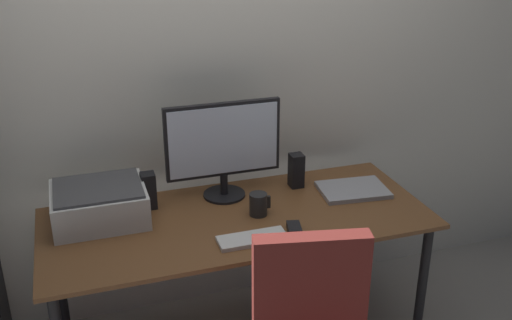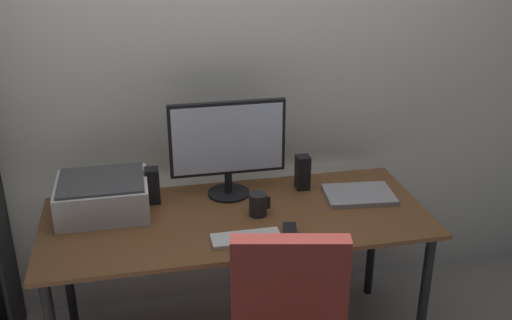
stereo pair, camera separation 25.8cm
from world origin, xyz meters
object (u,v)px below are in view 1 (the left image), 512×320
speaker_right (296,170)px  desk (238,232)px  keyboard (252,239)px  laptop (353,190)px  mouse (294,229)px  coffee_mug (258,204)px  monitor (224,144)px  printer (99,203)px  speaker_left (149,191)px

speaker_right → desk: bearing=-149.9°
keyboard → laptop: (0.61, 0.28, 0.00)m
laptop → mouse: bearing=-140.9°
desk → laptop: laptop is taller
mouse → coffee_mug: 0.22m
monitor → keyboard: size_ratio=1.87×
laptop → printer: bearing=-178.9°
monitor → printer: monitor is taller
mouse → speaker_right: 0.46m
speaker_right → laptop: bearing=-31.4°
desk → speaker_right: (0.36, 0.21, 0.16)m
speaker_right → printer: size_ratio=0.43×
monitor → coffee_mug: size_ratio=5.28×
speaker_right → printer: (-0.94, -0.05, -0.00)m
desk → speaker_left: 0.45m
desk → keyboard: size_ratio=5.92×
desk → speaker_left: speaker_left is taller
coffee_mug → printer: 0.70m
coffee_mug → speaker_right: (0.27, 0.22, 0.03)m
laptop → printer: size_ratio=0.80×
desk → speaker_left: (-0.36, 0.21, 0.16)m
monitor → laptop: 0.67m
laptop → printer: printer is taller
speaker_left → mouse: bearing=-37.4°
speaker_left → printer: speaker_left is taller
keyboard → monitor: bearing=89.4°
desk → mouse: mouse is taller
mouse → speaker_right: (0.17, 0.42, 0.07)m
keyboard → mouse: size_ratio=3.02×
keyboard → speaker_left: 0.56m
desk → mouse: size_ratio=17.88×
speaker_left → laptop: bearing=-8.6°
mouse → speaker_left: (-0.55, 0.42, 0.07)m
monitor → speaker_left: 0.40m
laptop → printer: (-1.18, 0.10, 0.07)m
laptop → speaker_left: size_ratio=1.88×
desk → keyboard: bearing=-90.7°
desk → speaker_left: bearing=149.4°
mouse → laptop: (0.41, 0.27, -0.01)m
keyboard → printer: size_ratio=0.72×
monitor → keyboard: monitor is taller
desk → printer: 0.62m
mouse → printer: printer is taller
monitor → mouse: 0.53m
coffee_mug → monitor: bearing=111.8°
monitor → laptop: bearing=-14.4°
keyboard → laptop: laptop is taller
monitor → laptop: size_ratio=1.70×
coffee_mug → laptop: size_ratio=0.32×
desk → monitor: size_ratio=3.16×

